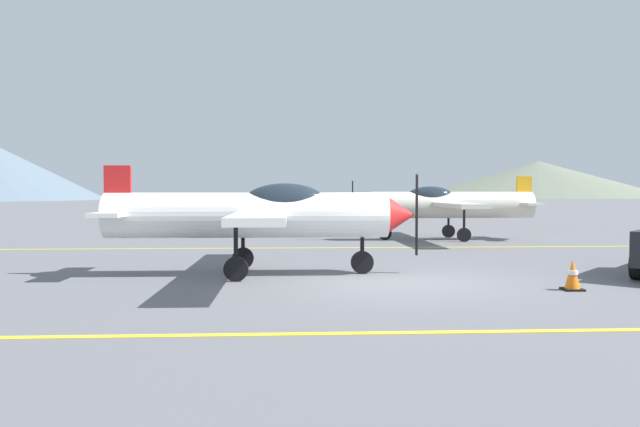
# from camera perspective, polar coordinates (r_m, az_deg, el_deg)

# --- Properties ---
(ground_plane) EXTENTS (400.00, 400.00, 0.00)m
(ground_plane) POSITION_cam_1_polar(r_m,az_deg,el_deg) (12.82, 7.87, -6.38)
(ground_plane) COLOR slate
(apron_line_near) EXTENTS (80.00, 0.16, 0.01)m
(apron_line_near) POSITION_cam_1_polar(r_m,az_deg,el_deg) (8.45, 13.82, -10.86)
(apron_line_near) COLOR yellow
(apron_line_near) RESTS_ON ground_plane
(apron_line_far) EXTENTS (80.00, 0.16, 0.01)m
(apron_line_far) POSITION_cam_1_polar(r_m,az_deg,el_deg) (20.05, 3.90, -3.26)
(apron_line_far) COLOR yellow
(apron_line_far) RESTS_ON ground_plane
(airplane_near) EXTENTS (7.09, 8.19, 2.46)m
(airplane_near) POSITION_cam_1_polar(r_m,az_deg,el_deg) (13.65, -5.71, 0.00)
(airplane_near) COLOR white
(airplane_near) RESTS_ON ground_plane
(airplane_mid) EXTENTS (7.11, 8.20, 2.46)m
(airplane_mid) POSITION_cam_1_polar(r_m,az_deg,el_deg) (23.75, 11.72, 0.89)
(airplane_mid) COLOR silver
(airplane_mid) RESTS_ON ground_plane
(traffic_cone_front) EXTENTS (0.36, 0.36, 0.59)m
(traffic_cone_front) POSITION_cam_1_polar(r_m,az_deg,el_deg) (12.49, 22.84, -5.42)
(traffic_cone_front) COLOR black
(traffic_cone_front) RESTS_ON ground_plane
(hill_centerleft) EXTENTS (70.99, 70.99, 10.51)m
(hill_centerleft) POSITION_cam_1_polar(r_m,az_deg,el_deg) (186.93, 19.96, 3.08)
(hill_centerleft) COLOR slate
(hill_centerleft) RESTS_ON ground_plane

